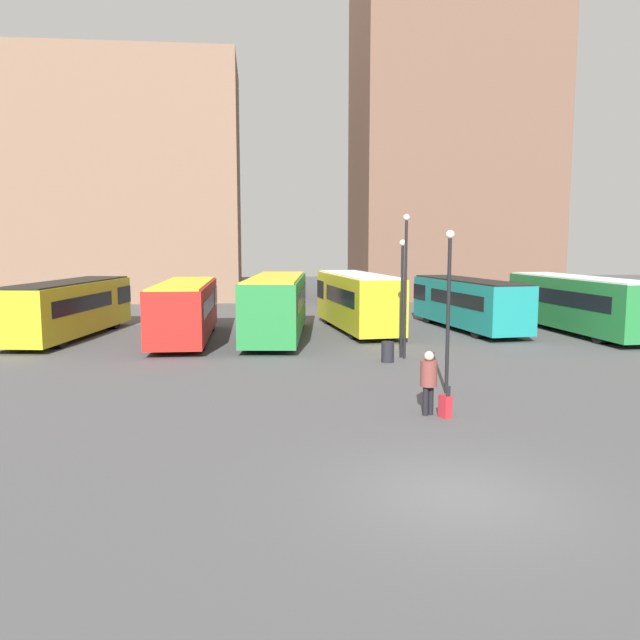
{
  "coord_description": "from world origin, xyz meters",
  "views": [
    {
      "loc": [
        -3.84,
        -11.25,
        4.86
      ],
      "look_at": [
        -1.22,
        14.39,
        1.68
      ],
      "focal_mm": 35.0,
      "sensor_mm": 36.0,
      "label": 1
    }
  ],
  "objects_px": {
    "bus_0": "(69,307)",
    "lamp_post_0": "(449,298)",
    "bus_1": "(185,309)",
    "lamp_post_2": "(402,288)",
    "bus_3": "(357,300)",
    "bus_5": "(578,302)",
    "bus_2": "(277,304)",
    "bus_4": "(467,302)",
    "traveler": "(429,377)",
    "suitcase": "(445,406)",
    "lamp_post_1": "(406,275)",
    "trash_bin": "(388,352)"
  },
  "relations": [
    {
      "from": "bus_0",
      "to": "bus_4",
      "type": "height_order",
      "value": "bus_0"
    },
    {
      "from": "traveler",
      "to": "lamp_post_0",
      "type": "relative_size",
      "value": 0.35
    },
    {
      "from": "lamp_post_0",
      "to": "lamp_post_2",
      "type": "distance_m",
      "value": 6.42
    },
    {
      "from": "bus_3",
      "to": "bus_4",
      "type": "distance_m",
      "value": 6.28
    },
    {
      "from": "traveler",
      "to": "bus_0",
      "type": "bearing_deg",
      "value": 18.54
    },
    {
      "from": "bus_5",
      "to": "lamp_post_1",
      "type": "bearing_deg",
      "value": 116.66
    },
    {
      "from": "bus_1",
      "to": "lamp_post_0",
      "type": "relative_size",
      "value": 1.96
    },
    {
      "from": "bus_2",
      "to": "lamp_post_1",
      "type": "height_order",
      "value": "lamp_post_1"
    },
    {
      "from": "bus_0",
      "to": "traveler",
      "type": "xyz_separation_m",
      "value": [
        14.49,
        -16.37,
        -0.49
      ]
    },
    {
      "from": "lamp_post_0",
      "to": "lamp_post_1",
      "type": "relative_size",
      "value": 0.87
    },
    {
      "from": "bus_5",
      "to": "lamp_post_2",
      "type": "distance_m",
      "value": 12.94
    },
    {
      "from": "lamp_post_1",
      "to": "lamp_post_2",
      "type": "xyz_separation_m",
      "value": [
        -0.08,
        0.25,
        -0.55
      ]
    },
    {
      "from": "bus_0",
      "to": "bus_2",
      "type": "xyz_separation_m",
      "value": [
        10.69,
        -1.3,
        0.15
      ]
    },
    {
      "from": "lamp_post_2",
      "to": "bus_4",
      "type": "bearing_deg",
      "value": 55.26
    },
    {
      "from": "bus_0",
      "to": "bus_3",
      "type": "xyz_separation_m",
      "value": [
        15.25,
        1.09,
        0.13
      ]
    },
    {
      "from": "bus_1",
      "to": "lamp_post_2",
      "type": "bearing_deg",
      "value": -121.33
    },
    {
      "from": "bus_5",
      "to": "lamp_post_1",
      "type": "height_order",
      "value": "lamp_post_1"
    },
    {
      "from": "bus_1",
      "to": "bus_5",
      "type": "relative_size",
      "value": 0.9
    },
    {
      "from": "traveler",
      "to": "lamp_post_0",
      "type": "bearing_deg",
      "value": -50.71
    },
    {
      "from": "bus_3",
      "to": "bus_4",
      "type": "relative_size",
      "value": 0.98
    },
    {
      "from": "bus_5",
      "to": "traveler",
      "type": "relative_size",
      "value": 6.25
    },
    {
      "from": "bus_3",
      "to": "bus_5",
      "type": "xyz_separation_m",
      "value": [
        11.78,
        -2.28,
        -0.05
      ]
    },
    {
      "from": "bus_0",
      "to": "traveler",
      "type": "height_order",
      "value": "bus_0"
    },
    {
      "from": "bus_0",
      "to": "bus_3",
      "type": "height_order",
      "value": "bus_3"
    },
    {
      "from": "traveler",
      "to": "bus_4",
      "type": "bearing_deg",
      "value": -45.25
    },
    {
      "from": "bus_2",
      "to": "lamp_post_0",
      "type": "height_order",
      "value": "lamp_post_0"
    },
    {
      "from": "bus_0",
      "to": "lamp_post_0",
      "type": "distance_m",
      "value": 21.08
    },
    {
      "from": "bus_4",
      "to": "lamp_post_1",
      "type": "relative_size",
      "value": 1.72
    },
    {
      "from": "bus_2",
      "to": "lamp_post_2",
      "type": "relative_size",
      "value": 2.22
    },
    {
      "from": "bus_0",
      "to": "bus_4",
      "type": "xyz_separation_m",
      "value": [
        21.52,
        0.8,
        -0.03
      ]
    },
    {
      "from": "lamp_post_1",
      "to": "trash_bin",
      "type": "relative_size",
      "value": 7.13
    },
    {
      "from": "traveler",
      "to": "bus_1",
      "type": "bearing_deg",
      "value": 6.58
    },
    {
      "from": "bus_4",
      "to": "traveler",
      "type": "relative_size",
      "value": 5.65
    },
    {
      "from": "bus_2",
      "to": "suitcase",
      "type": "xyz_separation_m",
      "value": [
        4.21,
        -15.39,
        -1.41
      ]
    },
    {
      "from": "bus_2",
      "to": "bus_4",
      "type": "xyz_separation_m",
      "value": [
        10.83,
        2.1,
        -0.18
      ]
    },
    {
      "from": "traveler",
      "to": "lamp_post_1",
      "type": "distance_m",
      "value": 9.11
    },
    {
      "from": "traveler",
      "to": "lamp_post_2",
      "type": "height_order",
      "value": "lamp_post_2"
    },
    {
      "from": "bus_3",
      "to": "suitcase",
      "type": "relative_size",
      "value": 11.01
    },
    {
      "from": "bus_1",
      "to": "lamp_post_0",
      "type": "bearing_deg",
      "value": -141.76
    },
    {
      "from": "lamp_post_0",
      "to": "bus_1",
      "type": "bearing_deg",
      "value": 128.25
    },
    {
      "from": "traveler",
      "to": "bus_3",
      "type": "bearing_deg",
      "value": -25.47
    },
    {
      "from": "bus_0",
      "to": "suitcase",
      "type": "relative_size",
      "value": 11.85
    },
    {
      "from": "bus_2",
      "to": "bus_3",
      "type": "height_order",
      "value": "bus_2"
    },
    {
      "from": "trash_bin",
      "to": "traveler",
      "type": "bearing_deg",
      "value": -93.71
    },
    {
      "from": "bus_0",
      "to": "lamp_post_0",
      "type": "relative_size",
      "value": 2.08
    },
    {
      "from": "traveler",
      "to": "suitcase",
      "type": "xyz_separation_m",
      "value": [
        0.41,
        -0.32,
        -0.77
      ]
    },
    {
      "from": "lamp_post_1",
      "to": "traveler",
      "type": "bearing_deg",
      "value": -99.11
    },
    {
      "from": "suitcase",
      "to": "lamp_post_1",
      "type": "relative_size",
      "value": 0.15
    },
    {
      "from": "bus_0",
      "to": "lamp_post_2",
      "type": "xyz_separation_m",
      "value": [
        15.79,
        -7.46,
        1.41
      ]
    },
    {
      "from": "bus_1",
      "to": "suitcase",
      "type": "height_order",
      "value": "bus_1"
    }
  ]
}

